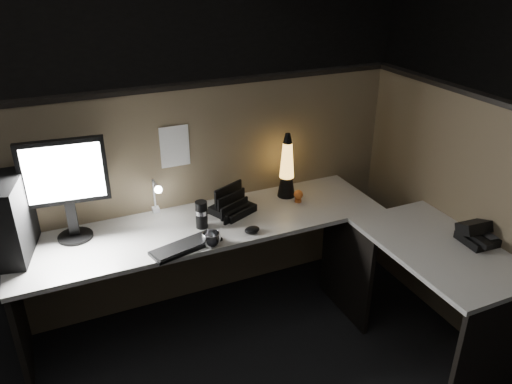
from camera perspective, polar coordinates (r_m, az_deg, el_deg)
name	(u,v)px	position (r m, az deg, el deg)	size (l,w,h in m)	color
floor	(267,371)	(3.15, 1.25, -19.74)	(6.00, 6.00, 0.00)	black
room_shell	(270,106)	(2.30, 1.64, 9.83)	(6.00, 6.00, 6.00)	silver
partition_back	(210,195)	(3.42, -5.28, -0.33)	(2.66, 0.06, 1.50)	brown
partition_right	(448,210)	(3.44, 21.09, -1.90)	(0.06, 1.66, 1.50)	brown
desk	(277,260)	(3.02, 2.40, -7.81)	(2.60, 1.60, 0.73)	beige
pc_tower	(8,218)	(3.01, -26.47, -2.68)	(0.19, 0.42, 0.44)	black
monitor	(65,180)	(2.99, -20.96, 1.24)	(0.47, 0.20, 0.60)	black
keyboard	(186,246)	(2.88, -8.01, -6.14)	(0.41, 0.14, 0.02)	black
mouse	(252,230)	(2.99, -0.46, -4.35)	(0.10, 0.07, 0.04)	black
clip_lamp	(157,196)	(3.17, -11.29, -0.50)	(0.05, 0.19, 0.24)	white
organizer	(232,206)	(3.22, -2.76, -1.61)	(0.31, 0.29, 0.18)	black
lava_lamp	(287,171)	(3.37, 3.54, 2.45)	(0.12, 0.12, 0.45)	black
travel_mug	(201,215)	(3.03, -6.25, -2.59)	(0.08, 0.08, 0.17)	black
steel_mug	(211,239)	(2.86, -5.13, -5.41)	(0.11, 0.11, 0.09)	#BABBC2
figurine	(298,195)	(3.34, 4.86, -0.30)	(0.06, 0.06, 0.06)	orange
pinned_paper	(175,147)	(3.17, -9.27, 5.15)	(0.19, 0.00, 0.27)	white
desk_phone	(479,233)	(3.17, 24.12, -4.34)	(0.23, 0.24, 0.13)	black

